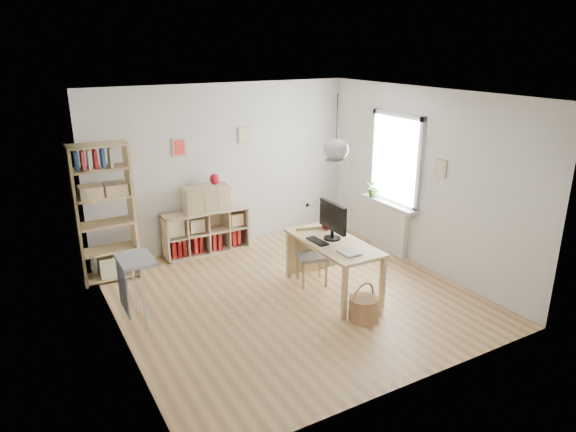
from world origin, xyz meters
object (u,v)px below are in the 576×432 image
desk (333,247)px  monitor (333,219)px  cube_shelf (204,235)px  tall_bookshelf (104,208)px  storage_chest (332,248)px  drawer_chest (206,198)px  chair (311,252)px

desk → monitor: bearing=66.7°
desk → cube_shelf: desk is taller
desk → tall_bookshelf: (-2.59, 1.95, 0.43)m
cube_shelf → storage_chest: (1.67, -1.27, -0.12)m
monitor → tall_bookshelf: bearing=145.7°
desk → drawer_chest: bearing=113.9°
desk → drawer_chest: 2.41m
cube_shelf → chair: size_ratio=1.76×
desk → drawer_chest: drawer_chest is taller
cube_shelf → drawer_chest: bearing=-37.7°
storage_chest → cube_shelf: bearing=135.7°
cube_shelf → drawer_chest: (0.05, -0.04, 0.63)m
desk → chair: chair is taller
storage_chest → desk: bearing=-131.3°
desk → chair: bearing=102.2°
cube_shelf → tall_bookshelf: tall_bookshelf is taller
tall_bookshelf → drawer_chest: bearing=8.4°
cube_shelf → storage_chest: 2.11m
cube_shelf → drawer_chest: 0.63m
desk → tall_bookshelf: 3.27m
tall_bookshelf → chair: (2.50, -1.53, -0.63)m
tall_bookshelf → drawer_chest: 1.64m
storage_chest → chair: bearing=-151.2°
drawer_chest → storage_chest: bearing=-35.7°
desk → monitor: 0.39m
desk → tall_bookshelf: size_ratio=0.75×
desk → cube_shelf: 2.48m
desk → storage_chest: bearing=55.7°
cube_shelf → monitor: size_ratio=2.39×
monitor → storage_chest: bearing=56.1°
storage_chest → tall_bookshelf: bearing=156.0°
storage_chest → drawer_chest: (-1.62, 1.23, 0.75)m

